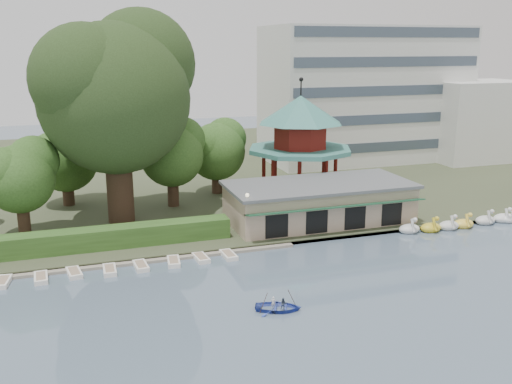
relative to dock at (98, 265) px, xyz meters
name	(u,v)px	position (x,y,z in m)	size (l,w,h in m)	color
ground_plane	(317,344)	(12.00, -17.20, -0.12)	(220.00, 220.00, 0.00)	slate
shore	(169,169)	(12.00, 34.80, 0.08)	(220.00, 70.00, 0.40)	#424930
embankment	(237,248)	(12.00, 0.10, 0.03)	(220.00, 0.60, 0.30)	gray
dock	(98,265)	(0.00, 0.00, 0.00)	(34.00, 1.60, 0.24)	gray
boathouse	(319,202)	(22.00, 4.77, 2.25)	(18.60, 9.39, 3.90)	tan
pavilion	(300,136)	(24.00, 14.80, 7.36)	(12.40, 12.40, 13.50)	tan
office_building	(382,98)	(44.67, 31.80, 9.61)	(38.00, 18.00, 20.00)	silver
hedge	(58,242)	(-3.00, 3.30, 1.18)	(30.00, 2.00, 1.80)	#375E23
lamp_post	(247,207)	(13.50, 1.80, 3.22)	(0.36, 0.36, 4.28)	black
big_tree	(116,87)	(3.20, 11.04, 13.60)	(15.99, 14.90, 20.91)	#3A281C
small_trees	(85,162)	(-0.05, 14.70, 5.77)	(40.26, 16.79, 9.70)	#3A281C
swan_boats	(475,222)	(36.78, -0.64, 0.28)	(17.99, 2.15, 1.92)	silver
moored_rowboats	(74,273)	(-1.89, -1.40, 0.06)	(27.04, 2.72, 0.36)	white
rowboat_with_passengers	(278,304)	(11.33, -12.18, 0.34)	(5.31, 4.61, 2.01)	#3349AF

